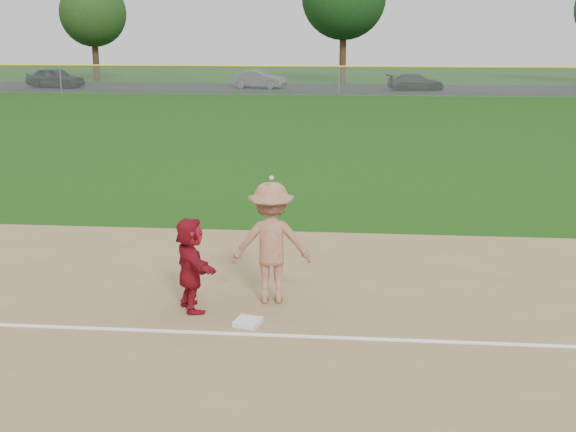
# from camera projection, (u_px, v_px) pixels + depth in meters

# --- Properties ---
(ground) EXTENTS (160.00, 160.00, 0.00)m
(ground) POSITION_uv_depth(u_px,v_px,m) (279.00, 316.00, 11.71)
(ground) COLOR #17420C
(ground) RESTS_ON ground
(foul_line) EXTENTS (60.00, 0.10, 0.01)m
(foul_line) POSITION_uv_depth(u_px,v_px,m) (274.00, 335.00, 10.94)
(foul_line) COLOR white
(foul_line) RESTS_ON infield_dirt
(parking_asphalt) EXTENTS (120.00, 10.00, 0.01)m
(parking_asphalt) POSITION_uv_depth(u_px,v_px,m) (341.00, 89.00, 56.04)
(parking_asphalt) COLOR black
(parking_asphalt) RESTS_ON ground
(first_base) EXTENTS (0.46, 0.46, 0.09)m
(first_base) POSITION_uv_depth(u_px,v_px,m) (248.00, 322.00, 11.33)
(first_base) COLOR silver
(first_base) RESTS_ON infield_dirt
(base_runner) EXTENTS (1.10, 1.51, 1.58)m
(base_runner) POSITION_uv_depth(u_px,v_px,m) (191.00, 264.00, 11.76)
(base_runner) COLOR maroon
(base_runner) RESTS_ON infield_dirt
(car_left) EXTENTS (4.91, 2.80, 1.57)m
(car_left) POSITION_uv_depth(u_px,v_px,m) (55.00, 78.00, 56.71)
(car_left) COLOR black
(car_left) RESTS_ON parking_asphalt
(car_mid) EXTENTS (4.41, 2.42, 1.38)m
(car_mid) POSITION_uv_depth(u_px,v_px,m) (259.00, 79.00, 56.27)
(car_mid) COLOR #4F5256
(car_mid) RESTS_ON parking_asphalt
(car_right) EXTENTS (4.55, 2.55, 1.24)m
(car_right) POSITION_uv_depth(u_px,v_px,m) (416.00, 82.00, 54.32)
(car_right) COLOR black
(car_right) RESTS_ON parking_asphalt
(first_base_play) EXTENTS (1.42, 0.93, 2.24)m
(first_base_play) POSITION_uv_depth(u_px,v_px,m) (271.00, 243.00, 12.09)
(first_base_play) COLOR gray
(first_base_play) RESTS_ON infield_dirt
(outfield_fence) EXTENTS (110.00, 0.12, 110.00)m
(outfield_fence) POSITION_uv_depth(u_px,v_px,m) (339.00, 67.00, 49.76)
(outfield_fence) COLOR #999EA0
(outfield_fence) RESTS_ON ground
(tree_1) EXTENTS (5.80, 5.80, 8.75)m
(tree_1) POSITION_uv_depth(u_px,v_px,m) (93.00, 13.00, 63.28)
(tree_1) COLOR #342213
(tree_1) RESTS_ON ground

